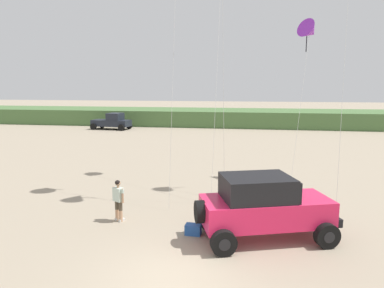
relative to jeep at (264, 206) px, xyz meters
The scene contains 7 objects.
ground_plane 4.18m from the jeep, 130.42° to the right, with size 220.00×220.00×0.00m, color gray.
dune_ridge 36.39m from the jeep, 90.10° to the left, with size 90.00×8.71×2.02m, color #4C703D.
jeep is the anchor object (origin of this frame).
person_watching 5.64m from the jeep, behind, with size 0.56×0.44×1.67m.
cooler_box 2.67m from the jeep, behind, with size 0.56×0.36×0.38m, color #23519E.
distant_pickup 33.86m from the jeep, 120.62° to the left, with size 4.78×2.83×1.98m.
kite_pink_ribbon 11.78m from the jeep, 74.67° to the left, with size 1.82×4.64×8.98m.
Camera 1 is at (2.13, -9.15, 5.32)m, focal length 33.79 mm.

